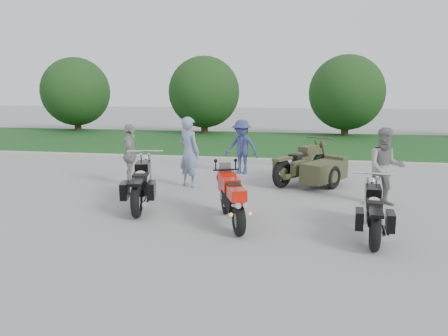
% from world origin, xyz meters
% --- Properties ---
extents(ground, '(80.00, 80.00, 0.00)m').
position_xyz_m(ground, '(0.00, 0.00, 0.00)').
color(ground, gray).
rests_on(ground, ground).
extents(curb, '(60.00, 0.30, 0.15)m').
position_xyz_m(curb, '(0.00, 6.00, 0.07)').
color(curb, '#A7A59D').
rests_on(curb, ground).
extents(grass_strip, '(60.00, 8.00, 0.14)m').
position_xyz_m(grass_strip, '(0.00, 10.15, 0.07)').
color(grass_strip, '#20511B').
rests_on(grass_strip, ground).
extents(tree_far_left, '(3.60, 3.60, 4.00)m').
position_xyz_m(tree_far_left, '(-10.00, 13.50, 2.19)').
color(tree_far_left, '#3F2B1C').
rests_on(tree_far_left, ground).
extents(tree_mid_left, '(3.60, 3.60, 4.00)m').
position_xyz_m(tree_mid_left, '(-3.00, 13.50, 2.19)').
color(tree_mid_left, '#3F2B1C').
rests_on(tree_mid_left, ground).
extents(tree_mid_right, '(3.60, 3.60, 4.00)m').
position_xyz_m(tree_mid_right, '(4.00, 13.50, 2.19)').
color(tree_mid_right, '#3F2B1C').
rests_on(tree_mid_right, ground).
extents(sportbike_red, '(0.79, 1.82, 0.90)m').
position_xyz_m(sportbike_red, '(0.55, -0.62, 0.53)').
color(sportbike_red, black).
rests_on(sportbike_red, ground).
extents(cruiser_left, '(0.77, 2.36, 0.92)m').
position_xyz_m(cruiser_left, '(-1.54, 0.23, 0.47)').
color(cruiser_left, black).
rests_on(cruiser_left, ground).
extents(cruiser_right, '(0.44, 2.13, 0.82)m').
position_xyz_m(cruiser_right, '(3.06, -0.90, 0.42)').
color(cruiser_right, black).
rests_on(cruiser_right, ground).
extents(cruiser_sidecar, '(1.97, 2.31, 0.96)m').
position_xyz_m(cruiser_sidecar, '(2.17, 2.93, 0.45)').
color(cruiser_sidecar, black).
rests_on(cruiser_sidecar, ground).
extents(person_stripe, '(0.79, 0.72, 1.81)m').
position_xyz_m(person_stripe, '(-1.00, 2.31, 0.90)').
color(person_stripe, '#7A89A6').
rests_on(person_stripe, ground).
extents(person_grey, '(0.84, 0.67, 1.70)m').
position_xyz_m(person_grey, '(3.62, 1.27, 0.85)').
color(person_grey, gray).
rests_on(person_grey, ground).
extents(person_denim, '(1.15, 0.84, 1.59)m').
position_xyz_m(person_denim, '(0.12, 4.16, 0.80)').
color(person_denim, navy).
rests_on(person_denim, ground).
extents(person_back, '(0.69, 1.03, 1.62)m').
position_xyz_m(person_back, '(-2.52, 2.12, 0.81)').
color(person_back, '#989993').
rests_on(person_back, ground).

